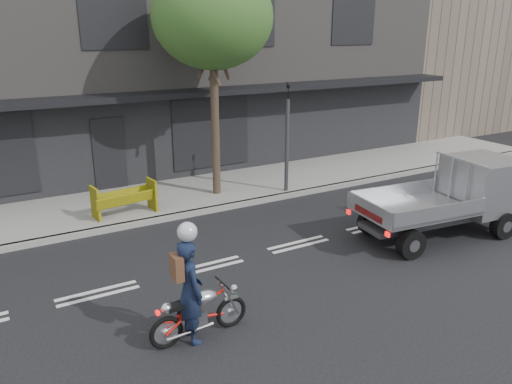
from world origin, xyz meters
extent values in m
plane|color=black|center=(0.00, 0.00, 0.00)|extent=(80.00, 80.00, 0.00)
cube|color=gray|center=(0.00, 4.70, 0.07)|extent=(32.00, 3.20, 0.15)
cube|color=gray|center=(0.00, 3.10, 0.07)|extent=(32.00, 0.20, 0.15)
cube|color=slate|center=(0.00, 11.30, 4.00)|extent=(26.00, 10.00, 8.00)
cube|color=brown|center=(20.00, 11.30, 5.00)|extent=(14.00, 10.00, 10.00)
cylinder|color=#382B21|center=(2.20, 4.20, 2.00)|extent=(0.24, 0.24, 4.00)
ellipsoid|color=#295620|center=(2.20, 4.20, 5.30)|extent=(3.40, 3.40, 2.89)
cylinder|color=#2D2D30|center=(4.20, 3.35, 1.50)|extent=(0.12, 0.12, 3.00)
imported|color=black|center=(4.20, 3.35, 3.25)|extent=(0.08, 0.10, 0.50)
torus|color=black|center=(-1.80, -2.34, 0.28)|extent=(0.59, 0.10, 0.59)
torus|color=black|center=(-0.60, -2.30, 0.28)|extent=(0.59, 0.10, 0.59)
cube|color=#2D2D30|center=(-1.25, -2.32, 0.37)|extent=(0.30, 0.21, 0.24)
ellipsoid|color=silver|center=(-1.11, -2.32, 0.72)|extent=(0.48, 0.28, 0.24)
cube|color=black|center=(-1.52, -2.33, 0.71)|extent=(0.47, 0.22, 0.07)
cylinder|color=black|center=(-0.75, -2.31, 0.89)|extent=(0.05, 0.52, 0.03)
imported|color=#121B34|center=(-1.35, -2.32, 0.91)|extent=(0.46, 0.68, 1.81)
cylinder|color=black|center=(4.20, -1.87, 0.34)|extent=(0.71, 0.32, 0.68)
cylinder|color=black|center=(4.36, -0.36, 0.34)|extent=(0.71, 0.32, 0.68)
cylinder|color=black|center=(7.06, -2.18, 0.34)|extent=(0.71, 0.32, 0.68)
cylinder|color=black|center=(7.22, -0.66, 0.34)|extent=(0.71, 0.32, 0.68)
cube|color=#2D2D30|center=(5.71, -1.27, 0.49)|extent=(4.20, 1.33, 0.13)
cube|color=#A8A8AC|center=(7.10, -1.42, 1.21)|extent=(1.69, 1.77, 1.35)
cube|color=black|center=(7.10, -1.42, 1.60)|extent=(1.50, 1.66, 0.49)
cube|color=#B3B4B8|center=(4.95, -1.19, 0.83)|extent=(2.87, 2.03, 0.09)
camera|label=1|loc=(-3.98, -9.17, 5.01)|focal=35.00mm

